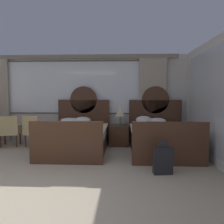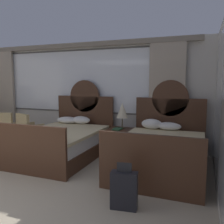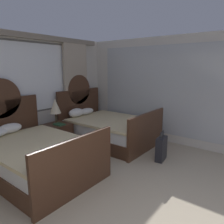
# 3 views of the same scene
# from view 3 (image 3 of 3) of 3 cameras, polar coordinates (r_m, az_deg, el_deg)

# --- Properties ---
(wall_right_mirror) EXTENTS (0.08, 4.82, 2.70)m
(wall_right_mirror) POSITION_cam_3_polar(r_m,az_deg,el_deg) (5.65, 14.86, 5.57)
(wall_right_mirror) COLOR beige
(wall_right_mirror) RESTS_ON ground_plane
(bed_near_window) EXTENTS (1.57, 2.26, 1.73)m
(bed_near_window) POSITION_cam_3_polar(r_m,az_deg,el_deg) (4.25, -20.32, -10.71)
(bed_near_window) COLOR #472B1C
(bed_near_window) RESTS_ON ground_plane
(bed_near_mirror) EXTENTS (1.57, 2.26, 1.73)m
(bed_near_mirror) POSITION_cam_3_polar(r_m,az_deg,el_deg) (5.62, -1.19, -4.37)
(bed_near_mirror) COLOR #472B1C
(bed_near_mirror) RESTS_ON ground_plane
(nightstand_between_beds) EXTENTS (0.56, 0.58, 0.59)m
(nightstand_between_beds) POSITION_cam_3_polar(r_m,az_deg,el_deg) (5.39, -14.37, -6.19)
(nightstand_between_beds) COLOR #472B1C
(nightstand_between_beds) RESTS_ON ground_plane
(table_lamp_on_nightstand) EXTENTS (0.27, 0.27, 0.61)m
(table_lamp_on_nightstand) POSITION_cam_3_polar(r_m,az_deg,el_deg) (5.29, -15.01, 1.48)
(table_lamp_on_nightstand) COLOR brown
(table_lamp_on_nightstand) RESTS_ON nightstand_between_beds
(book_on_nightstand) EXTENTS (0.18, 0.26, 0.03)m
(book_on_nightstand) POSITION_cam_3_polar(r_m,az_deg,el_deg) (5.21, -13.97, -3.25)
(book_on_nightstand) COLOR #285133
(book_on_nightstand) RESTS_ON nightstand_between_beds
(suitcase_on_floor) EXTENTS (0.37, 0.20, 0.63)m
(suitcase_on_floor) POSITION_cam_3_polar(r_m,az_deg,el_deg) (4.66, 13.08, -9.54)
(suitcase_on_floor) COLOR black
(suitcase_on_floor) RESTS_ON ground_plane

